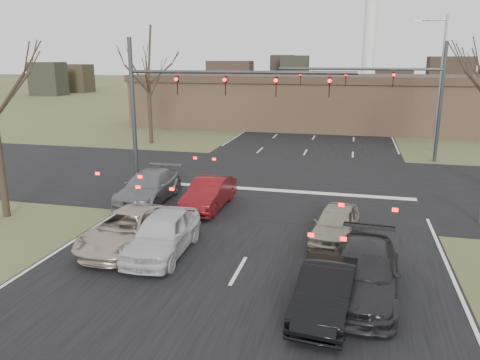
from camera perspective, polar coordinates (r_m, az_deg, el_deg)
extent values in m
plane|color=#46512B|center=(13.34, -3.45, -16.46)|extent=(360.00, 360.00, 0.00)
cube|color=black|center=(71.32, 11.05, 8.77)|extent=(14.00, 300.00, 0.02)
cube|color=black|center=(27.01, 5.95, -0.22)|extent=(200.00, 14.00, 0.02)
cube|color=#8F694D|center=(49.13, 12.15, 8.90)|extent=(42.00, 10.00, 4.60)
cube|color=#38281E|center=(48.96, 12.32, 11.98)|extent=(42.40, 10.40, 0.70)
cylinder|color=silver|center=(131.32, 15.66, 18.47)|extent=(3.20, 3.20, 34.00)
cylinder|color=#383A3D|center=(26.88, -12.88, 8.07)|extent=(0.24, 0.24, 8.00)
cylinder|color=#383A3D|center=(24.64, -0.25, 13.00)|extent=(12.00, 0.18, 0.18)
imported|color=black|center=(25.68, -7.63, 11.38)|extent=(0.16, 0.20, 1.00)
imported|color=black|center=(24.84, -1.77, 11.39)|extent=(0.16, 0.20, 1.00)
imported|color=black|center=(24.27, 4.43, 11.28)|extent=(0.16, 0.20, 1.00)
imported|color=black|center=(23.97, 10.85, 11.03)|extent=(0.16, 0.20, 1.00)
cylinder|color=#383A3D|center=(34.47, 23.24, 8.62)|extent=(0.24, 0.24, 8.00)
cylinder|color=#383A3D|center=(33.91, 14.20, 13.00)|extent=(11.00, 0.18, 0.18)
imported|color=black|center=(34.01, 18.17, 11.54)|extent=(0.16, 0.20, 1.00)
imported|color=black|center=(33.94, 12.77, 11.89)|extent=(0.16, 0.20, 1.00)
imported|color=black|center=(34.15, 7.38, 12.14)|extent=(0.16, 0.20, 1.00)
cylinder|color=gray|center=(38.42, 23.21, 10.62)|extent=(0.18, 0.18, 10.00)
cylinder|color=gray|center=(38.33, 22.38, 17.60)|extent=(2.00, 0.12, 0.12)
cube|color=gray|center=(38.21, 20.82, 17.68)|extent=(0.50, 0.25, 0.15)
cylinder|color=black|center=(23.02, -27.18, 1.58)|extent=(0.32, 0.32, 4.68)
cylinder|color=black|center=(39.72, -10.91, 8.14)|extent=(0.32, 0.32, 5.23)
imported|color=#B3A290|center=(18.11, -13.41, -5.81)|extent=(2.51, 5.06, 1.38)
imported|color=silver|center=(17.16, -9.39, -6.46)|extent=(1.98, 4.58, 1.54)
imported|color=black|center=(13.52, 10.54, -12.95)|extent=(1.85, 4.25, 1.36)
imported|color=black|center=(14.61, 14.84, -10.82)|extent=(2.38, 5.14, 1.45)
imported|color=slate|center=(23.51, -11.05, -0.83)|extent=(2.23, 5.16, 1.48)
imported|color=#5D0D11|center=(22.07, -3.83, -1.68)|extent=(1.63, 4.36, 1.42)
imported|color=gray|center=(18.58, 11.59, -5.24)|extent=(2.07, 4.11, 1.34)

